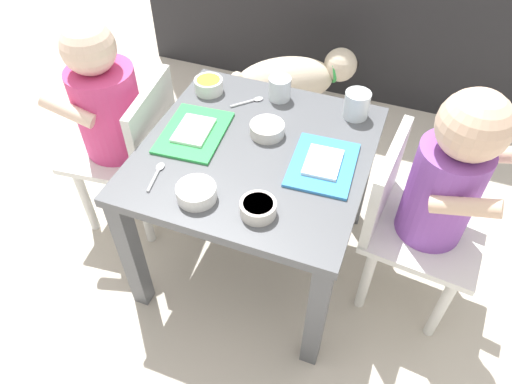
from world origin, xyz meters
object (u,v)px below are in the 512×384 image
at_px(water_cup_left, 280,90).
at_px(seated_child_right, 440,185).
at_px(seated_child_left, 111,110).
at_px(spoon_by_left_tray, 250,101).
at_px(dog, 292,80).
at_px(food_tray_right, 323,163).
at_px(veggie_bowl_near, 267,129).
at_px(veggie_bowl_far, 209,85).
at_px(food_tray_left, 195,131).
at_px(cereal_bowl_right_side, 196,192).
at_px(water_cup_right, 356,106).
at_px(spoon_by_right_tray, 157,174).
at_px(cereal_bowl_left_side, 258,208).
at_px(dining_table, 256,171).

bearing_deg(water_cup_left, seated_child_right, -22.77).
height_order(seated_child_left, spoon_by_left_tray, seated_child_left).
height_order(seated_child_left, dog, seated_child_left).
height_order(food_tray_right, veggie_bowl_near, veggie_bowl_near).
distance_m(food_tray_right, veggie_bowl_far, 0.43).
relative_size(food_tray_left, cereal_bowl_right_side, 2.44).
bearing_deg(water_cup_right, water_cup_left, 178.65).
height_order(seated_child_left, veggie_bowl_near, seated_child_left).
xyz_separation_m(food_tray_left, spoon_by_right_tray, (-0.02, -0.17, -0.00)).
distance_m(water_cup_left, spoon_by_right_tray, 0.43).
distance_m(veggie_bowl_far, spoon_by_right_tray, 0.36).
bearing_deg(spoon_by_left_tray, cereal_bowl_left_side, -66.38).
bearing_deg(spoon_by_left_tray, veggie_bowl_far, 176.86).
relative_size(seated_child_left, veggie_bowl_near, 7.70).
relative_size(seated_child_right, food_tray_right, 3.41).
distance_m(seated_child_left, seated_child_right, 0.89).
bearing_deg(food_tray_right, food_tray_left, 180.00).
bearing_deg(veggie_bowl_far, water_cup_left, 11.34).
bearing_deg(water_cup_left, cereal_bowl_left_side, -77.28).
bearing_deg(cereal_bowl_right_side, water_cup_left, 83.50).
distance_m(cereal_bowl_right_side, spoon_by_right_tray, 0.13).
relative_size(water_cup_left, veggie_bowl_far, 0.79).
bearing_deg(veggie_bowl_near, dog, 100.35).
bearing_deg(food_tray_right, dog, 112.75).
height_order(dog, spoon_by_right_tray, spoon_by_right_tray).
relative_size(dining_table, cereal_bowl_right_side, 6.40).
xyz_separation_m(seated_child_left, food_tray_left, (0.27, -0.03, 0.02)).
bearing_deg(spoon_by_left_tray, cereal_bowl_right_side, -86.98).
height_order(seated_child_right, cereal_bowl_left_side, seated_child_right).
bearing_deg(seated_child_right, cereal_bowl_left_side, -147.58).
distance_m(dining_table, water_cup_right, 0.32).
height_order(water_cup_left, cereal_bowl_right_side, water_cup_left).
bearing_deg(food_tray_left, veggie_bowl_near, 19.12).
relative_size(seated_child_right, food_tray_left, 3.17).
xyz_separation_m(veggie_bowl_far, spoon_by_right_tray, (0.03, -0.35, -0.02)).
xyz_separation_m(cereal_bowl_right_side, spoon_by_left_tray, (-0.02, 0.38, -0.02)).
height_order(spoon_by_left_tray, spoon_by_right_tray, same).
bearing_deg(spoon_by_right_tray, food_tray_left, 84.75).
height_order(food_tray_right, cereal_bowl_right_side, cereal_bowl_right_side).
height_order(food_tray_right, spoon_by_left_tray, food_tray_right).
bearing_deg(food_tray_left, water_cup_right, 30.40).
xyz_separation_m(water_cup_right, cereal_bowl_right_side, (-0.27, -0.42, -0.01)).
distance_m(seated_child_left, food_tray_left, 0.27).
distance_m(dining_table, food_tray_right, 0.19).
height_order(dining_table, cereal_bowl_right_side, cereal_bowl_right_side).
bearing_deg(food_tray_left, spoon_by_left_tray, 64.02).
relative_size(dining_table, dog, 1.27).
xyz_separation_m(food_tray_left, water_cup_left, (0.15, 0.22, 0.02)).
height_order(veggie_bowl_near, spoon_by_left_tray, veggie_bowl_near).
bearing_deg(dining_table, cereal_bowl_left_side, -68.03).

